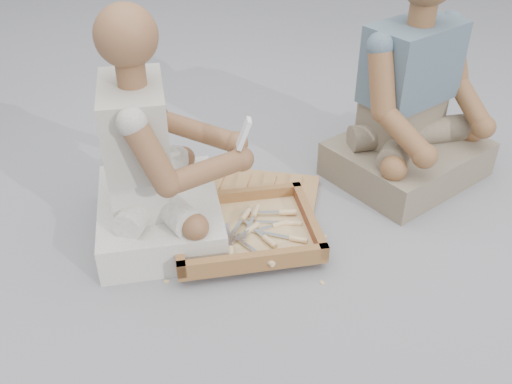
{
  "coord_description": "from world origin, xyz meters",
  "views": [
    {
      "loc": [
        -0.05,
        -1.49,
        1.45
      ],
      "look_at": [
        -0.13,
        0.19,
        0.3
      ],
      "focal_mm": 40.0,
      "sensor_mm": 36.0,
      "label": 1
    }
  ],
  "objects_px": {
    "carved_panel": "(254,195)",
    "craftsman": "(153,165)",
    "tool_tray": "(244,230)",
    "companion": "(412,108)"
  },
  "relations": [
    {
      "from": "carved_panel",
      "to": "craftsman",
      "type": "bearing_deg",
      "value": -147.4
    },
    {
      "from": "tool_tray",
      "to": "companion",
      "type": "relative_size",
      "value": 0.64
    },
    {
      "from": "tool_tray",
      "to": "companion",
      "type": "xyz_separation_m",
      "value": [
        0.71,
        0.55,
        0.28
      ]
    },
    {
      "from": "carved_panel",
      "to": "craftsman",
      "type": "height_order",
      "value": "craftsman"
    },
    {
      "from": "tool_tray",
      "to": "companion",
      "type": "height_order",
      "value": "companion"
    },
    {
      "from": "tool_tray",
      "to": "craftsman",
      "type": "xyz_separation_m",
      "value": [
        -0.35,
        0.06,
        0.25
      ]
    },
    {
      "from": "carved_panel",
      "to": "tool_tray",
      "type": "relative_size",
      "value": 0.84
    },
    {
      "from": "craftsman",
      "to": "companion",
      "type": "relative_size",
      "value": 0.92
    },
    {
      "from": "tool_tray",
      "to": "companion",
      "type": "distance_m",
      "value": 0.94
    },
    {
      "from": "craftsman",
      "to": "companion",
      "type": "bearing_deg",
      "value": 100.92
    }
  ]
}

